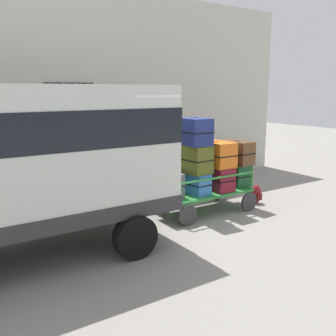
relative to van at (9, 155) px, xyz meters
The scene contains 14 objects.
ground_plane 3.31m from the van, ahead, with size 40.00×40.00×0.00m, color gray.
building_wall 4.34m from the van, 47.91° to the left, with size 12.00×0.38×5.00m.
van is the anchor object (origin of this frame).
luggage_cart 4.15m from the van, ahead, with size 2.07×1.11×0.46m.
cart_railing 4.04m from the van, ahead, with size 1.95×0.98×0.39m.
suitcase_left_bottom 3.18m from the van, ahead, with size 0.51×0.52×0.49m.
suitcase_midleft_bottom 3.77m from the van, ahead, with size 0.44×0.80×0.44m.
suitcase_midleft_middle 3.67m from the van, ahead, with size 0.54×0.74×0.58m.
suitcase_midleft_top 3.64m from the van, ahead, with size 0.53×0.79×0.55m.
suitcase_center_bottom 4.35m from the van, ahead, with size 0.47×0.88×0.50m.
suitcase_center_middle 4.27m from the van, ahead, with size 0.51×0.90×0.54m.
suitcase_midright_bottom 4.95m from the van, ahead, with size 0.46×0.68×0.49m.
suitcase_midright_middle 4.88m from the van, ahead, with size 0.49×0.76×0.52m.
backpack 5.51m from the van, ahead, with size 0.27×0.22×0.44m.
Camera 1 is at (-4.05, -6.22, 2.59)m, focal length 41.37 mm.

